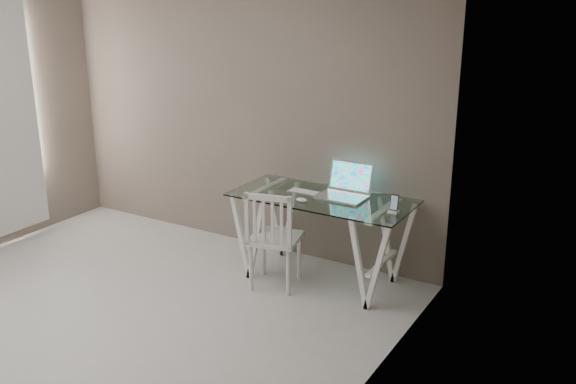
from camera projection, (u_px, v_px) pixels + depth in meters
name	position (u px, v px, depth m)	size (l,w,h in m)	color
room	(31.00, 101.00, 4.02)	(4.50, 4.52, 2.71)	#B5B2AD
desk	(321.00, 238.00, 5.39)	(1.50, 0.70, 0.75)	silver
chair	(273.00, 235.00, 5.21)	(0.47, 0.47, 0.86)	silver
laptop	(346.00, 188.00, 5.30)	(0.39, 0.35, 0.27)	silver
keyboard	(304.00, 192.00, 5.41)	(0.27, 0.11, 0.01)	silver
mouse	(302.00, 200.00, 5.16)	(0.10, 0.06, 0.03)	silver
phone_dock	(394.00, 208.00, 4.91)	(0.08, 0.08, 0.14)	white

